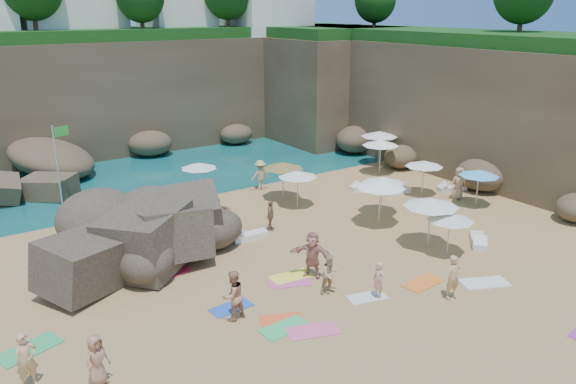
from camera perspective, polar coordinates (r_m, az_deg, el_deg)
ground at (r=23.69m, az=0.11°, el=-7.34°), size 120.00×120.00×0.00m
seawater at (r=50.18m, az=-19.79°, el=5.40°), size 120.00×120.00×0.00m
cliff_back at (r=45.31m, az=-16.16°, el=9.63°), size 44.00×8.00×8.00m
cliff_right at (r=40.78m, az=16.13°, el=8.74°), size 8.00×30.00×8.00m
cliff_corner at (r=47.97m, az=3.37°, el=10.75°), size 10.00×12.00×8.00m
rock_outcrop at (r=25.11m, az=-15.62°, el=-6.53°), size 8.94×7.39×3.17m
flag_pole at (r=32.09m, az=-22.27°, el=3.51°), size 0.85×0.27×4.42m
parasol_0 at (r=29.77m, az=0.97°, el=1.85°), size 2.11×2.11×1.99m
parasol_1 at (r=31.96m, az=-9.05°, el=2.67°), size 2.05×2.05×1.93m
parasol_2 at (r=36.30m, az=9.40°, el=4.95°), size 2.35×2.35×2.22m
parasol_3 at (r=38.50m, az=9.28°, el=5.85°), size 2.45×2.45×2.32m
parasol_5 at (r=29.04m, az=9.61°, el=1.21°), size 2.13×2.13×2.02m
parasol_6 at (r=30.88m, az=-0.50°, el=2.72°), size 2.27×2.27×2.14m
parasol_7 at (r=32.57m, az=13.66°, el=2.82°), size 2.14×2.14×2.02m
parasol_8 at (r=27.47m, az=9.40°, el=0.81°), size 2.44×2.44×2.31m
parasol_9 at (r=25.33m, az=14.34°, el=-1.05°), size 2.43×2.43×2.30m
parasol_10 at (r=31.57m, az=18.84°, el=1.85°), size 2.14×2.14×2.02m
parasol_11 at (r=24.91m, az=16.16°, el=-2.49°), size 1.99×1.99×1.88m
lounger_0 at (r=26.21m, az=-3.92°, el=-4.46°), size 1.76×0.68×0.27m
lounger_1 at (r=32.98m, az=10.94°, el=0.07°), size 1.79×0.79×0.27m
lounger_2 at (r=33.82m, az=10.33°, el=0.58°), size 1.84×0.63×0.28m
lounger_3 at (r=33.36m, az=7.70°, el=0.44°), size 1.71×0.87×0.25m
lounger_4 at (r=34.25m, az=16.30°, el=0.34°), size 1.83×1.09×0.27m
lounger_5 at (r=27.04m, az=18.74°, el=-4.70°), size 1.72×1.67×0.28m
towel_1 at (r=19.22m, az=2.55°, el=-13.88°), size 1.91×1.37×0.03m
towel_2 at (r=19.81m, az=-0.65°, el=-12.82°), size 1.69×1.29×0.03m
towel_3 at (r=19.35m, az=-0.31°, el=-13.64°), size 1.73×0.90×0.03m
towel_5 at (r=21.36m, az=8.04°, el=-10.54°), size 1.59×1.06×0.03m
towel_7 at (r=23.37m, az=-12.02°, el=-8.11°), size 1.91×1.24×0.03m
towel_8 at (r=20.60m, az=-5.79°, el=-11.60°), size 1.58×0.88×0.03m
towel_9 at (r=22.20m, az=0.16°, el=-9.17°), size 1.84×1.39×0.03m
towel_10 at (r=22.79m, az=13.56°, el=-8.95°), size 1.82×1.04×0.03m
towel_11 at (r=20.03m, az=-24.79°, el=-14.31°), size 2.09×1.47×0.03m
towel_12 at (r=22.65m, az=0.33°, el=-8.57°), size 1.77×1.02×0.03m
towel_13 at (r=23.46m, az=19.34°, el=-8.69°), size 2.05×1.59×0.03m
person_stand_0 at (r=17.96m, az=-25.05°, el=-15.21°), size 0.67×0.49×1.69m
person_stand_1 at (r=19.51m, az=-5.61°, el=-10.43°), size 0.98×0.83×1.80m
person_stand_2 at (r=32.91m, az=-2.83°, el=1.74°), size 1.20×0.61×1.79m
person_stand_3 at (r=26.91m, az=-1.79°, el=-2.42°), size 0.86×0.88×1.48m
person_stand_4 at (r=32.63m, az=16.94°, el=0.84°), size 1.02×0.81×1.84m
person_stand_5 at (r=27.66m, az=-7.26°, el=-1.97°), size 1.40×0.47×1.49m
person_stand_6 at (r=21.05m, az=9.16°, el=-8.88°), size 0.37×0.54×1.44m
person_lie_2 at (r=17.65m, az=-18.66°, el=-17.47°), size 1.30×1.71×0.41m
person_lie_3 at (r=22.58m, az=2.45°, el=-8.01°), size 2.54×2.51×0.50m
person_lie_4 at (r=21.86m, az=16.29°, el=-9.88°), size 0.81×1.74×0.40m
person_lie_5 at (r=21.39m, az=4.27°, el=-9.52°), size 0.97×1.61×0.57m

